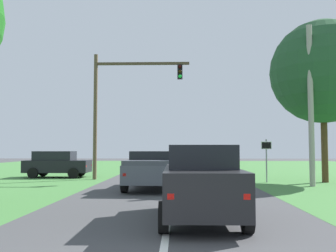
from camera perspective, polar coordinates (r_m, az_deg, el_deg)
ground_plane at (r=14.97m, az=0.50°, el=-10.79°), size 120.00×120.00×0.00m
red_suv_near at (r=10.06m, az=5.00°, el=-8.34°), size 2.13×4.70×1.99m
pickup_truck_lead at (r=17.79m, az=-2.40°, el=-6.61°), size 2.52×5.46×1.79m
traffic_light at (r=23.79m, az=-7.56°, el=4.22°), size 6.05×0.40×7.89m
keep_moving_sign at (r=22.01m, az=14.79°, el=-4.26°), size 0.60×0.09×2.45m
oak_tree_right at (r=23.55m, az=22.53°, el=7.63°), size 5.96×5.96×9.33m
crossing_suv_far at (r=26.21m, az=-16.59°, el=-5.53°), size 4.23×2.14×1.75m
utility_pole_right at (r=20.56m, az=20.96°, el=3.06°), size 0.28×0.28×8.33m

